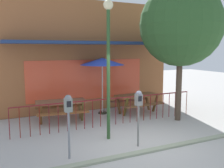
{
  "coord_description": "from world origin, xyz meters",
  "views": [
    {
      "loc": [
        -3.72,
        -5.76,
        2.66
      ],
      "look_at": [
        0.19,
        2.46,
        1.4
      ],
      "focal_mm": 40.73,
      "sensor_mm": 36.0,
      "label": 1
    }
  ],
  "objects_px": {
    "patio_umbrella": "(102,62)",
    "parking_meter_far": "(68,110)",
    "picnic_table_right": "(137,98)",
    "parking_meter_near": "(139,104)",
    "street_tree": "(181,25)",
    "street_lamp": "(108,51)",
    "picnic_table_left": "(61,105)"
  },
  "relations": [
    {
      "from": "parking_meter_near",
      "to": "picnic_table_left",
      "type": "bearing_deg",
      "value": 111.43
    },
    {
      "from": "parking_meter_far",
      "to": "street_tree",
      "type": "xyz_separation_m",
      "value": [
        4.65,
        1.56,
        2.28
      ]
    },
    {
      "from": "picnic_table_right",
      "to": "parking_meter_far",
      "type": "xyz_separation_m",
      "value": [
        -3.82,
        -3.16,
        0.61
      ]
    },
    {
      "from": "picnic_table_left",
      "to": "parking_meter_near",
      "type": "bearing_deg",
      "value": -68.57
    },
    {
      "from": "picnic_table_right",
      "to": "street_tree",
      "type": "height_order",
      "value": "street_tree"
    },
    {
      "from": "patio_umbrella",
      "to": "parking_meter_far",
      "type": "height_order",
      "value": "patio_umbrella"
    },
    {
      "from": "street_tree",
      "to": "patio_umbrella",
      "type": "bearing_deg",
      "value": 136.13
    },
    {
      "from": "picnic_table_right",
      "to": "parking_meter_near",
      "type": "distance_m",
      "value": 3.77
    },
    {
      "from": "patio_umbrella",
      "to": "parking_meter_far",
      "type": "relative_size",
      "value": 1.46
    },
    {
      "from": "street_tree",
      "to": "street_lamp",
      "type": "height_order",
      "value": "street_tree"
    },
    {
      "from": "parking_meter_near",
      "to": "street_tree",
      "type": "distance_m",
      "value": 3.91
    },
    {
      "from": "picnic_table_right",
      "to": "parking_meter_near",
      "type": "xyz_separation_m",
      "value": [
        -1.89,
        -3.2,
        0.59
      ]
    },
    {
      "from": "parking_meter_near",
      "to": "street_lamp",
      "type": "xyz_separation_m",
      "value": [
        -0.49,
        0.88,
        1.42
      ]
    },
    {
      "from": "parking_meter_near",
      "to": "street_lamp",
      "type": "height_order",
      "value": "street_lamp"
    },
    {
      "from": "picnic_table_left",
      "to": "street_tree",
      "type": "distance_m",
      "value": 5.23
    },
    {
      "from": "picnic_table_right",
      "to": "street_tree",
      "type": "xyz_separation_m",
      "value": [
        0.82,
        -1.6,
        2.89
      ]
    },
    {
      "from": "picnic_table_right",
      "to": "patio_umbrella",
      "type": "bearing_deg",
      "value": 159.88
    },
    {
      "from": "street_lamp",
      "to": "picnic_table_right",
      "type": "bearing_deg",
      "value": 44.28
    },
    {
      "from": "parking_meter_far",
      "to": "patio_umbrella",
      "type": "bearing_deg",
      "value": 56.09
    },
    {
      "from": "parking_meter_near",
      "to": "street_tree",
      "type": "xyz_separation_m",
      "value": [
        2.71,
        1.6,
        2.31
      ]
    },
    {
      "from": "picnic_table_left",
      "to": "picnic_table_right",
      "type": "relative_size",
      "value": 1.04
    },
    {
      "from": "parking_meter_far",
      "to": "picnic_table_left",
      "type": "bearing_deg",
      "value": 78.94
    },
    {
      "from": "street_tree",
      "to": "parking_meter_near",
      "type": "bearing_deg",
      "value": -149.45
    },
    {
      "from": "picnic_table_right",
      "to": "street_lamp",
      "type": "relative_size",
      "value": 0.47
    },
    {
      "from": "parking_meter_near",
      "to": "street_lamp",
      "type": "distance_m",
      "value": 1.74
    },
    {
      "from": "picnic_table_left",
      "to": "picnic_table_right",
      "type": "bearing_deg",
      "value": -1.71
    },
    {
      "from": "picnic_table_left",
      "to": "parking_meter_far",
      "type": "distance_m",
      "value": 3.38
    },
    {
      "from": "patio_umbrella",
      "to": "street_tree",
      "type": "relative_size",
      "value": 0.46
    },
    {
      "from": "picnic_table_left",
      "to": "parking_meter_far",
      "type": "bearing_deg",
      "value": -101.06
    },
    {
      "from": "picnic_table_left",
      "to": "parking_meter_far",
      "type": "relative_size",
      "value": 1.23
    },
    {
      "from": "patio_umbrella",
      "to": "street_tree",
      "type": "height_order",
      "value": "street_tree"
    },
    {
      "from": "picnic_table_right",
      "to": "picnic_table_left",
      "type": "bearing_deg",
      "value": 178.29
    }
  ]
}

